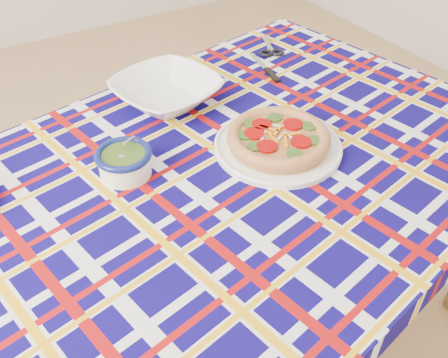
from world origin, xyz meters
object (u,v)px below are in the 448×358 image
pesto_bowl (124,160)px  serving_bowl (167,92)px  dining_table (214,200)px  main_focaccia_plate (278,138)px

pesto_bowl → serving_bowl: bearing=46.9°
dining_table → main_focaccia_plate: (0.18, 0.01, 0.10)m
dining_table → main_focaccia_plate: main_focaccia_plate is taller
main_focaccia_plate → pesto_bowl: (-0.33, 0.09, 0.01)m
pesto_bowl → serving_bowl: (0.20, 0.22, -0.00)m
serving_bowl → main_focaccia_plate: bearing=-67.8°
main_focaccia_plate → serving_bowl: (-0.13, 0.31, 0.00)m
dining_table → main_focaccia_plate: bearing=-9.3°
dining_table → main_focaccia_plate: 0.20m
dining_table → serving_bowl: (0.05, 0.32, 0.10)m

